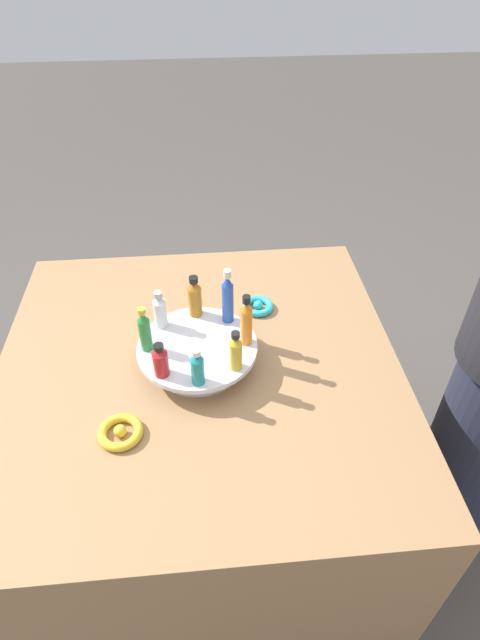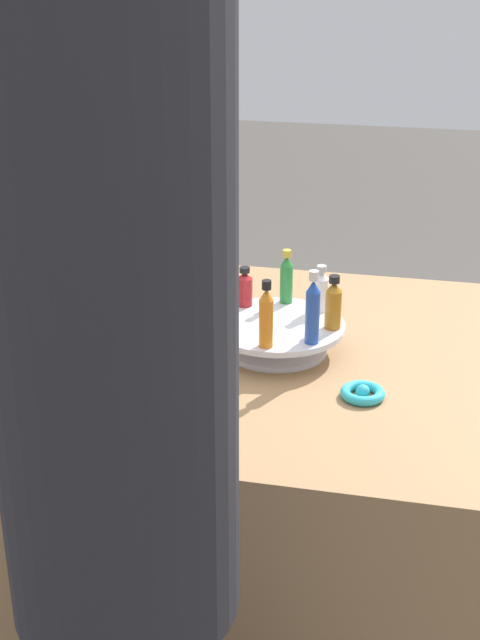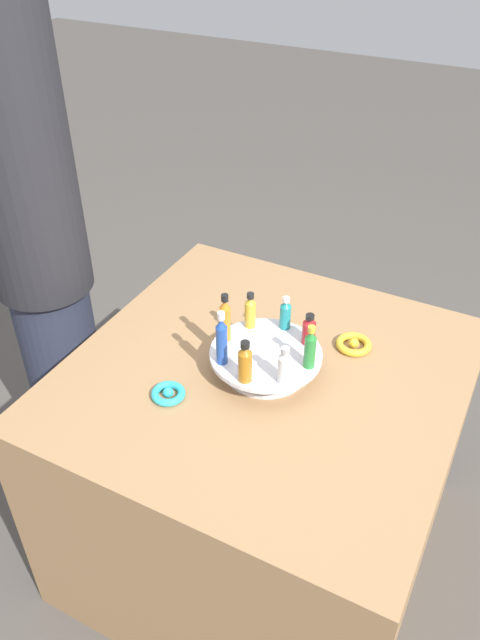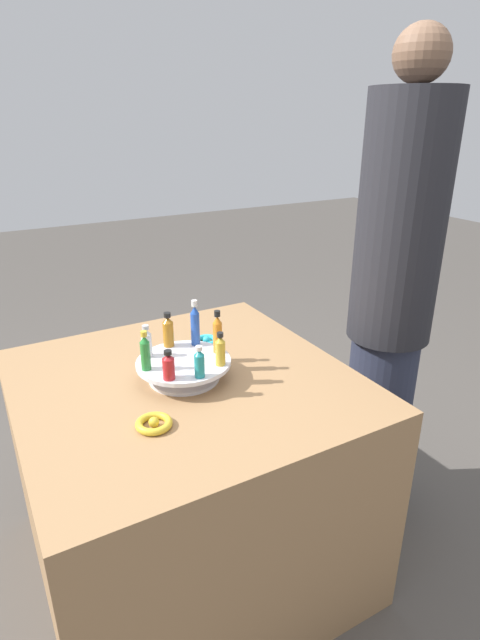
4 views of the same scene
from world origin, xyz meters
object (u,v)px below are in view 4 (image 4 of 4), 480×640
Objects in this scene: bottle_blue at (195,324)px; ribbon_bow_gold at (154,423)px; bottle_orange at (217,333)px; bottle_clear at (147,342)px; bottle_green at (146,353)px; bottle_gold at (220,350)px; bottle_amber at (167,331)px; bottle_teal at (201,363)px; display_stand at (184,368)px; person_figure at (392,297)px; ribbon_bow_teal at (206,341)px; bottle_red at (169,366)px.

ribbon_bow_gold is at bearing 48.44° from bottle_blue.
ribbon_bow_gold is at bearing 35.00° from bottle_orange.
bottle_green is (0.03, 0.08, 0.01)m from bottle_clear.
bottle_green is 1.16× the size of bottle_gold.
bottle_amber reaches higher than bottle_gold.
bottle_gold reaches higher than bottle_teal.
bottle_blue is at bearing -65.69° from bottle_orange.
display_stand is 0.77m from person_figure.
ribbon_bow_gold is at bearing 24.87° from bottle_teal.
display_stand is at bearing 49.17° from ribbon_bow_teal.
bottle_gold is 0.09m from bottle_orange.
bottle_red is 0.38m from ribbon_bow_teal.
person_figure is (-0.88, 0.05, 0.02)m from bottle_green.
bottle_green reaches higher than display_stand.
ribbon_bow_teal is at bearing -18.25° from person_figure.
bottle_amber reaches higher than bottle_red.
bottle_orange is 0.91× the size of bottle_blue.
person_figure is (-0.93, -0.14, 0.13)m from ribbon_bow_gold.
bottle_red is 0.17m from ribbon_bow_gold.
bottle_amber is at bearing -8.23° from person_figure.
bottle_gold is at bearing 6.00° from person_figure.
bottle_green is 0.23m from bottle_orange.
bottle_teal is at bearing 91.81° from display_stand.
person_figure reaches higher than bottle_blue.
bottle_gold reaches higher than bottle_clear.
display_stand is at bearing -88.19° from bottle_teal.
bottle_teal is at bearing 24.31° from bottle_gold.
ribbon_bow_gold is (0.28, 0.19, -0.11)m from bottle_orange.
bottle_green is 1.25× the size of ribbon_bow_gold.
bottle_teal is (-0.00, 0.11, 0.07)m from display_stand.
bottle_blue is (-0.08, 0.03, 0.02)m from bottle_amber.
display_stand is at bearing 0.00° from person_figure.
bottle_red is 0.92× the size of bottle_teal.
bottle_green reaches higher than bottle_teal.
bottle_clear is 0.86m from person_figure.
bottle_blue reaches higher than display_stand.
ribbon_bow_teal is at bearing -155.31° from bottle_clear.
bottle_green reaches higher than bottle_gold.
bottle_clear reaches higher than ribbon_bow_teal.
bottle_green is at bearing 69.31° from bottle_clear.
person_figure is at bearing -171.66° from ribbon_bow_gold.
bottle_blue reaches higher than bottle_gold.
bottle_teal is 0.99× the size of ribbon_bow_gold.
bottle_orange is 1.63× the size of ribbon_bow_teal.
bottle_green is at bearing -43.19° from bottle_teal.
bottle_red is 0.21m from bottle_orange.
display_stand is at bearing -43.19° from bottle_gold.
bottle_amber is 1.19× the size of bottle_teal.
bottle_amber is 0.76× the size of bottle_blue.
bottle_green is 0.88m from person_figure.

